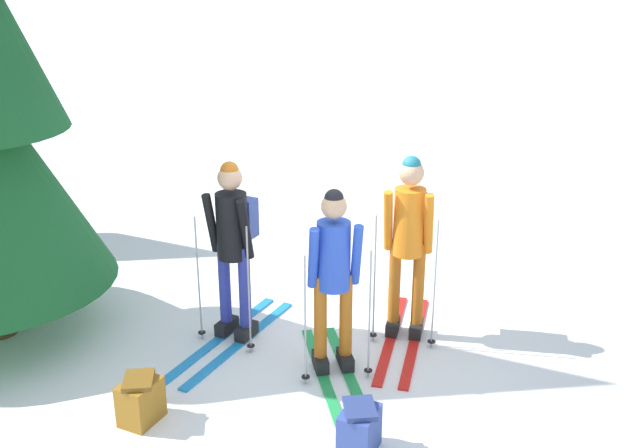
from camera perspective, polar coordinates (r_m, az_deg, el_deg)
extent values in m
plane|color=white|center=(6.76, 0.60, -9.77)|extent=(400.00, 400.00, 0.00)
cube|color=#1E84D1|center=(6.89, -6.18, -9.17)|extent=(1.04, 1.55, 0.02)
cube|color=#1E84D1|center=(7.00, -7.72, -8.74)|extent=(1.04, 1.55, 0.02)
cube|color=black|center=(6.93, -5.75, -8.31)|extent=(0.23, 0.28, 0.12)
cylinder|color=#2D389E|center=(6.73, -5.89, -4.99)|extent=(0.11, 0.11, 0.81)
cube|color=black|center=(7.04, -7.28, -7.90)|extent=(0.23, 0.28, 0.12)
cylinder|color=#2D389E|center=(6.84, -7.45, -4.62)|extent=(0.11, 0.11, 0.81)
cylinder|color=black|center=(6.56, -6.88, -0.15)|extent=(0.28, 0.28, 0.61)
sphere|color=tan|center=(6.41, -7.05, 3.58)|extent=(0.22, 0.22, 0.22)
sphere|color=#B76019|center=(6.40, -7.07, 4.15)|extent=(0.16, 0.16, 0.16)
cylinder|color=black|center=(6.41, -5.84, -0.43)|extent=(0.17, 0.21, 0.58)
cylinder|color=black|center=(6.60, -8.48, 0.08)|extent=(0.17, 0.21, 0.58)
cylinder|color=#A5A5AD|center=(6.48, -5.57, -5.22)|extent=(0.02, 0.02, 1.21)
cylinder|color=black|center=(6.73, -5.41, -9.42)|extent=(0.07, 0.07, 0.01)
cylinder|color=#A5A5AD|center=(6.76, -9.46, -4.28)|extent=(0.02, 0.02, 1.21)
cylinder|color=black|center=(7.00, -9.20, -8.35)|extent=(0.07, 0.07, 0.01)
cube|color=#384C99|center=(6.68, -6.09, 0.55)|extent=(0.31, 0.28, 0.36)
cube|color=green|center=(6.42, 2.17, -11.49)|extent=(0.23, 1.59, 0.02)
cube|color=green|center=(6.38, 0.20, -11.69)|extent=(0.23, 1.59, 0.02)
cube|color=black|center=(6.46, 1.98, -10.50)|extent=(0.13, 0.27, 0.12)
cylinder|color=#B76019|center=(6.25, 2.03, -7.13)|extent=(0.11, 0.11, 0.78)
cube|color=black|center=(6.42, 0.03, -10.70)|extent=(0.13, 0.27, 0.12)
cylinder|color=#B76019|center=(6.21, 0.03, -7.31)|extent=(0.11, 0.11, 0.78)
cylinder|color=blue|center=(5.99, 1.06, -2.47)|extent=(0.28, 0.28, 0.58)
sphere|color=tan|center=(5.84, 1.09, 1.40)|extent=(0.21, 0.21, 0.21)
sphere|color=black|center=(5.82, 1.10, 1.99)|extent=(0.16, 0.16, 0.16)
cylinder|color=blue|center=(5.97, 2.88, -2.42)|extent=(0.10, 0.20, 0.55)
cylinder|color=blue|center=(5.90, -0.53, -2.68)|extent=(0.10, 0.20, 0.55)
cylinder|color=#A5A5AD|center=(6.10, 3.89, -7.14)|extent=(0.02, 0.02, 1.17)
cylinder|color=black|center=(6.36, 3.77, -11.32)|extent=(0.07, 0.07, 0.01)
cylinder|color=#A5A5AD|center=(6.00, -1.16, -7.60)|extent=(0.02, 0.02, 1.17)
cylinder|color=black|center=(6.26, -1.12, -11.83)|extent=(0.07, 0.07, 0.01)
cube|color=red|center=(6.95, 7.38, -8.96)|extent=(0.64, 1.64, 0.02)
cube|color=red|center=(6.97, 5.56, -8.79)|extent=(0.64, 1.64, 0.02)
cube|color=black|center=(7.00, 7.50, -8.07)|extent=(0.19, 0.28, 0.12)
cylinder|color=#B76019|center=(6.80, 7.67, -4.70)|extent=(0.11, 0.11, 0.83)
cube|color=black|center=(7.02, 5.70, -7.90)|extent=(0.19, 0.28, 0.12)
cylinder|color=#B76019|center=(6.82, 5.83, -4.54)|extent=(0.11, 0.11, 0.83)
cylinder|color=orange|center=(6.58, 6.96, 0.16)|extent=(0.28, 0.28, 0.62)
sphere|color=tan|center=(6.43, 7.14, 3.98)|extent=(0.22, 0.22, 0.22)
sphere|color=#1E6B7A|center=(6.42, 7.16, 4.56)|extent=(0.17, 0.17, 0.17)
cylinder|color=orange|center=(6.50, 8.48, 0.00)|extent=(0.14, 0.22, 0.59)
cylinder|color=orange|center=(6.53, 5.34, 0.25)|extent=(0.14, 0.22, 0.59)
cylinder|color=#A5A5AD|center=(6.59, 8.93, -4.78)|extent=(0.02, 0.02, 1.24)
cylinder|color=black|center=(6.84, 8.67, -9.04)|extent=(0.07, 0.07, 0.01)
cylinder|color=#A5A5AD|center=(6.64, 4.27, -4.37)|extent=(0.02, 0.02, 1.24)
cylinder|color=black|center=(6.89, 4.15, -8.61)|extent=(0.07, 0.07, 0.01)
cube|color=maroon|center=(6.73, 7.14, 0.90)|extent=(0.30, 0.24, 0.36)
cube|color=#384C99|center=(5.47, 3.08, -15.82)|extent=(0.37, 0.40, 0.34)
cube|color=navy|center=(5.36, 3.12, -14.18)|extent=(0.22, 0.28, 0.04)
cube|color=#99661E|center=(5.92, -13.81, -13.31)|extent=(0.37, 0.40, 0.34)
cube|color=brown|center=(5.82, -13.97, -11.75)|extent=(0.22, 0.28, 0.04)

